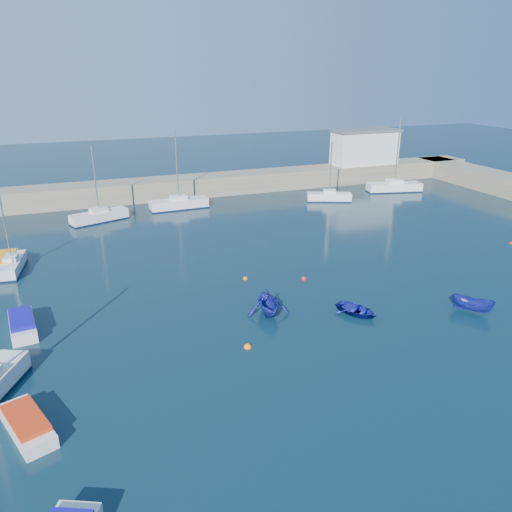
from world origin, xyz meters
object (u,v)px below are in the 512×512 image
object	(u,v)px
motorboat_0	(27,424)
sailboat_3	(12,265)
sailboat_7	(329,197)
harbor_office	(365,148)
sailboat_6	(179,204)
sailboat_5	(99,216)
dinghy_right	(473,305)
motorboat_2	(5,262)
sailboat_8	(394,187)
dinghy_left	(268,302)
motorboat_1	(22,324)
dinghy_center	(357,310)

from	to	relation	value
motorboat_0	sailboat_3	bearing A→B (deg)	74.94
sailboat_3	sailboat_7	size ratio (longest dim) A/B	0.92
harbor_office	motorboat_0	world-z (taller)	harbor_office
sailboat_3	sailboat_6	bearing A→B (deg)	46.85
sailboat_5	dinghy_right	xyz separation A→B (m)	(23.48, -33.45, -0.07)
dinghy_right	motorboat_2	bearing A→B (deg)	110.87
sailboat_8	dinghy_left	bearing A→B (deg)	145.55
sailboat_3	motorboat_2	bearing A→B (deg)	125.39
sailboat_6	sailboat_8	distance (m)	31.09
sailboat_3	sailboat_8	size ratio (longest dim) A/B	0.70
sailboat_5	sailboat_6	world-z (taller)	sailboat_6
sailboat_8	motorboat_1	distance (m)	54.19
sailboat_6	sailboat_8	size ratio (longest dim) A/B	0.94
sailboat_3	motorboat_1	bearing A→B (deg)	-76.41
motorboat_0	sailboat_5	bearing A→B (deg)	59.82
sailboat_8	dinghy_left	world-z (taller)	sailboat_8
dinghy_left	dinghy_right	xyz separation A→B (m)	(14.00, -5.00, -0.35)
sailboat_7	sailboat_8	bearing A→B (deg)	-59.33
motorboat_1	dinghy_left	xyz separation A→B (m)	(16.42, -3.56, 0.42)
harbor_office	sailboat_8	distance (m)	9.22
sailboat_3	sailboat_5	size ratio (longest dim) A/B	0.82
sailboat_3	dinghy_right	xyz separation A→B (m)	(31.81, -20.50, 0.01)
harbor_office	dinghy_left	world-z (taller)	harbor_office
sailboat_7	motorboat_0	bearing A→B (deg)	156.79
sailboat_5	sailboat_8	bearing A→B (deg)	-109.48
harbor_office	sailboat_5	xyz separation A→B (m)	(-40.69, -8.67, -4.46)
sailboat_3	sailboat_8	bearing A→B (deg)	22.32
harbor_office	sailboat_7	distance (m)	15.56
sailboat_6	sailboat_7	distance (m)	19.87
sailboat_3	motorboat_0	xyz separation A→B (m)	(2.13, -22.93, -0.11)
sailboat_8	motorboat_2	size ratio (longest dim) A/B	1.96
sailboat_7	motorboat_1	distance (m)	43.47
sailboat_7	dinghy_center	distance (m)	32.86
sailboat_5	sailboat_7	world-z (taller)	sailboat_5
motorboat_0	motorboat_1	size ratio (longest dim) A/B	1.00
harbor_office	dinghy_right	size ratio (longest dim) A/B	3.38
harbor_office	sailboat_6	distance (m)	31.82
sailboat_3	dinghy_center	distance (m)	29.71
sailboat_6	sailboat_8	xyz separation A→B (m)	(31.05, -1.67, 0.01)
sailboat_7	dinghy_center	world-z (taller)	sailboat_7
sailboat_3	motorboat_2	distance (m)	1.35
sailboat_3	sailboat_7	bearing A→B (deg)	24.41
sailboat_7	motorboat_1	world-z (taller)	sailboat_7
sailboat_6	sailboat_7	bearing A→B (deg)	-102.11
motorboat_1	dinghy_left	bearing A→B (deg)	-19.21
dinghy_right	harbor_office	bearing A→B (deg)	32.40
motorboat_1	dinghy_right	size ratio (longest dim) A/B	1.53
dinghy_center	sailboat_7	bearing A→B (deg)	37.71
dinghy_left	motorboat_1	bearing A→B (deg)	176.92
sailboat_5	sailboat_6	distance (m)	10.09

